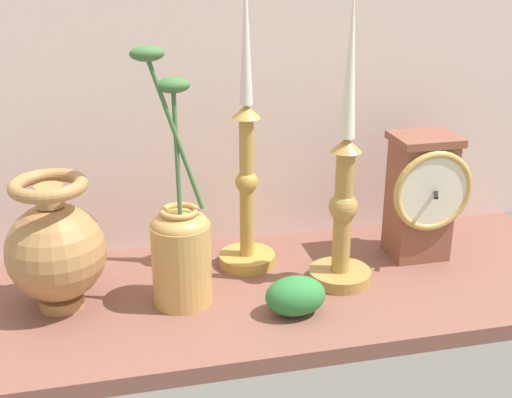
{
  "coord_description": "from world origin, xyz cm",
  "views": [
    {
      "loc": [
        -22.04,
        -85.89,
        48.55
      ],
      "look_at": [
        -2.07,
        0.0,
        14.0
      ],
      "focal_mm": 47.34,
      "sensor_mm": 36.0,
      "label": 1
    }
  ],
  "objects_px": {
    "brass_vase_bulbous": "(56,248)",
    "candlestick_tall_center": "(344,199)",
    "mantel_clock": "(422,195)",
    "brass_vase_jar": "(180,245)",
    "candlestick_tall_left": "(247,180)"
  },
  "relations": [
    {
      "from": "brass_vase_bulbous",
      "to": "candlestick_tall_center",
      "type": "bearing_deg",
      "value": -2.51
    },
    {
      "from": "mantel_clock",
      "to": "brass_vase_jar",
      "type": "xyz_separation_m",
      "value": [
        -0.39,
        -0.06,
        -0.02
      ]
    },
    {
      "from": "candlestick_tall_center",
      "to": "brass_vase_jar",
      "type": "xyz_separation_m",
      "value": [
        -0.24,
        -0.01,
        -0.05
      ]
    },
    {
      "from": "brass_vase_jar",
      "to": "brass_vase_bulbous",
      "type": "bearing_deg",
      "value": 171.85
    },
    {
      "from": "brass_vase_bulbous",
      "to": "brass_vase_jar",
      "type": "bearing_deg",
      "value": -8.15
    },
    {
      "from": "candlestick_tall_center",
      "to": "brass_vase_bulbous",
      "type": "bearing_deg",
      "value": 177.49
    },
    {
      "from": "candlestick_tall_left",
      "to": "candlestick_tall_center",
      "type": "distance_m",
      "value": 0.15
    },
    {
      "from": "brass_vase_bulbous",
      "to": "brass_vase_jar",
      "type": "height_order",
      "value": "brass_vase_jar"
    },
    {
      "from": "mantel_clock",
      "to": "candlestick_tall_left",
      "type": "relative_size",
      "value": 0.44
    },
    {
      "from": "mantel_clock",
      "to": "brass_vase_bulbous",
      "type": "relative_size",
      "value": 1.06
    },
    {
      "from": "mantel_clock",
      "to": "candlestick_tall_center",
      "type": "distance_m",
      "value": 0.16
    },
    {
      "from": "candlestick_tall_left",
      "to": "candlestick_tall_center",
      "type": "bearing_deg",
      "value": -34.45
    },
    {
      "from": "mantel_clock",
      "to": "brass_vase_jar",
      "type": "relative_size",
      "value": 0.56
    },
    {
      "from": "candlestick_tall_left",
      "to": "brass_vase_jar",
      "type": "relative_size",
      "value": 1.28
    },
    {
      "from": "candlestick_tall_center",
      "to": "brass_vase_bulbous",
      "type": "xyz_separation_m",
      "value": [
        -0.4,
        0.02,
        -0.04
      ]
    }
  ]
}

